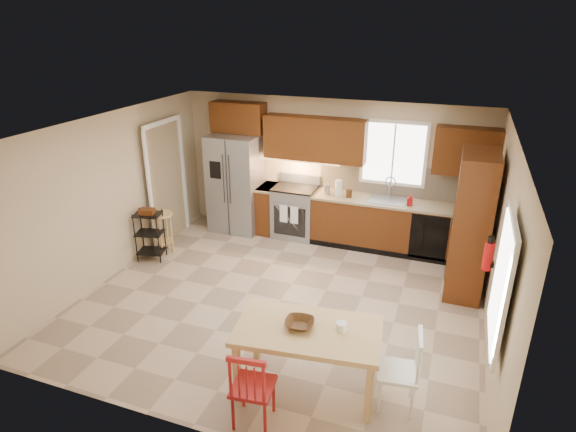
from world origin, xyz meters
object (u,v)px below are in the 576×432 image
(range_stove, at_px, (295,212))
(utility_cart, at_px, (150,236))
(soap_bottle, at_px, (410,200))
(chair_red, at_px, (253,385))
(fire_extinguisher, at_px, (488,256))
(table_jar, at_px, (341,328))
(bar_stool, at_px, (164,233))
(dining_table, at_px, (307,358))
(chair_white, at_px, (398,370))
(pantry, at_px, (471,225))
(refrigerator, at_px, (236,183))
(table_bowl, at_px, (299,327))

(range_stove, bearing_deg, utility_cart, -138.48)
(soap_bottle, relative_size, chair_red, 0.21)
(fire_extinguisher, bearing_deg, table_jar, -131.47)
(table_jar, xyz_separation_m, bar_stool, (-3.66, 2.19, -0.42))
(dining_table, bearing_deg, fire_extinguisher, 37.22)
(range_stove, height_order, chair_white, range_stove)
(chair_red, height_order, bar_stool, chair_red)
(pantry, bearing_deg, soap_bottle, 136.55)
(refrigerator, height_order, chair_red, refrigerator)
(refrigerator, bearing_deg, soap_bottle, -0.45)
(soap_bottle, bearing_deg, bar_stool, -161.00)
(soap_bottle, bearing_deg, pantry, -43.45)
(pantry, distance_m, table_bowl, 3.20)
(dining_table, bearing_deg, chair_white, -3.88)
(range_stove, bearing_deg, refrigerator, -177.01)
(refrigerator, xyz_separation_m, chair_red, (2.24, -4.31, -0.46))
(range_stove, xyz_separation_m, fire_extinguisher, (3.18, -2.04, 0.64))
(chair_red, relative_size, table_bowl, 2.90)
(range_stove, xyz_separation_m, dining_table, (1.44, -3.72, -0.09))
(dining_table, bearing_deg, table_jar, 9.05)
(dining_table, bearing_deg, table_bowl, 173.11)
(dining_table, distance_m, utility_cart, 3.93)
(range_stove, height_order, table_bowl, range_stove)
(table_bowl, bearing_deg, chair_white, 2.74)
(soap_bottle, xyz_separation_m, dining_table, (-0.59, -3.64, -0.62))
(range_stove, height_order, utility_cart, range_stove)
(range_stove, relative_size, chair_white, 1.03)
(fire_extinguisher, distance_m, table_bowl, 2.52)
(range_stove, distance_m, utility_cart, 2.60)
(pantry, height_order, chair_white, pantry)
(table_bowl, bearing_deg, range_stove, 109.88)
(bar_stool, xyz_separation_m, utility_cart, (-0.07, -0.29, 0.06))
(pantry, relative_size, bar_stool, 2.89)
(refrigerator, bearing_deg, chair_white, -45.56)
(range_stove, xyz_separation_m, pantry, (2.98, -0.99, 0.59))
(chair_red, bearing_deg, utility_cart, 132.09)
(range_stove, distance_m, table_jar, 4.05)
(bar_stool, bearing_deg, table_jar, -15.68)
(dining_table, distance_m, bar_stool, 4.04)
(chair_white, distance_m, table_jar, 0.70)
(pantry, bearing_deg, table_bowl, -120.85)
(soap_bottle, relative_size, fire_extinguisher, 0.53)
(refrigerator, xyz_separation_m, bar_stool, (-0.73, -1.37, -0.55))
(table_bowl, distance_m, bar_stool, 3.98)
(soap_bottle, xyz_separation_m, chair_red, (-0.94, -4.29, -0.55))
(table_bowl, xyz_separation_m, bar_stool, (-3.23, 2.29, -0.39))
(chair_white, bearing_deg, soap_bottle, -1.15)
(refrigerator, bearing_deg, table_bowl, -55.72)
(chair_white, bearing_deg, table_jar, 78.92)
(refrigerator, xyz_separation_m, soap_bottle, (3.18, -0.02, 0.09))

